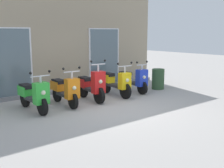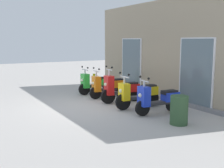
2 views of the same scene
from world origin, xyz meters
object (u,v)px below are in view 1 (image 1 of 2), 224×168
Objects in this scene: scooter_yellow at (115,82)px; trash_bin at (158,79)px; scooter_green at (33,95)px; scooter_red at (91,86)px; scooter_orange at (65,90)px; scooter_blue at (133,79)px.

trash_bin is (2.04, -0.10, -0.10)m from scooter_yellow.
scooter_red reaches higher than scooter_green.
trash_bin is at bearing -1.06° from scooter_orange.
scooter_yellow reaches higher than trash_bin.
scooter_green is 1.02× the size of scooter_red.
scooter_yellow is at bearing 0.51° from scooter_green.
scooter_green is 3.86m from scooter_blue.
scooter_blue is at bearing 3.85° from scooter_red.
scooter_yellow is 2.05m from trash_bin.
scooter_orange is at bearing -179.11° from scooter_yellow.
scooter_yellow is at bearing 0.89° from scooter_orange.
scooter_blue is at bearing 1.81° from scooter_green.
scooter_orange is 0.93× the size of scooter_yellow.
scooter_orange is 0.97× the size of scooter_blue.
scooter_red reaches higher than scooter_orange.
scooter_blue is (3.86, 0.12, 0.01)m from scooter_green.
scooter_blue reaches higher than scooter_green.
scooter_blue is at bearing 6.05° from scooter_yellow.
scooter_orange is at bearing 178.94° from trash_bin.
trash_bin is at bearing -0.90° from scooter_green.
scooter_yellow is (2.95, 0.03, 0.03)m from scooter_green.
scooter_red is 1.00× the size of scooter_blue.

